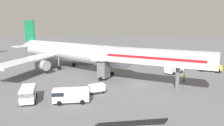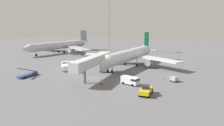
# 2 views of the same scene
# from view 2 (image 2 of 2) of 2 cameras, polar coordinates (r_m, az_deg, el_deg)

# --- Properties ---
(ground_plane) EXTENTS (300.00, 300.00, 0.00)m
(ground_plane) POSITION_cam_2_polar(r_m,az_deg,el_deg) (73.06, -4.50, -3.58)
(ground_plane) COLOR slate
(airplane_at_gate) EXTENTS (41.06, 43.01, 12.49)m
(airplane_at_gate) POSITION_cam_2_polar(r_m,az_deg,el_deg) (90.50, 4.50, 1.98)
(airplane_at_gate) COLOR silver
(airplane_at_gate) RESTS_ON ground
(jet_bridge) EXTENTS (6.59, 23.62, 6.95)m
(jet_bridge) POSITION_cam_2_polar(r_m,az_deg,el_deg) (71.57, -4.44, 0.42)
(jet_bridge) COLOR silver
(jet_bridge) RESTS_ON ground
(pushback_tug) EXTENTS (3.25, 5.57, 2.50)m
(pushback_tug) POSITION_cam_2_polar(r_m,az_deg,el_deg) (56.59, 8.31, -6.60)
(pushback_tug) COLOR yellow
(pushback_tug) RESTS_ON ground
(belt_loader_truck) EXTENTS (2.27, 7.56, 3.45)m
(belt_loader_truck) POSITION_cam_2_polar(r_m,az_deg,el_deg) (78.59, -19.86, -2.59)
(belt_loader_truck) COLOR #2D4C8E
(belt_loader_truck) RESTS_ON ground
(service_van_mid_center) EXTENTS (5.11, 5.22, 2.09)m
(service_van_mid_center) POSITION_cam_2_polar(r_m,az_deg,el_deg) (84.30, -11.31, -1.03)
(service_van_mid_center) COLOR white
(service_van_mid_center) RESTS_ON ground
(service_van_near_center) EXTENTS (5.56, 3.15, 2.24)m
(service_van_near_center) POSITION_cam_2_polar(r_m,az_deg,el_deg) (64.90, 4.54, -4.20)
(service_van_near_center) COLOR white
(service_van_near_center) RESTS_ON ground
(service_van_mid_left) EXTENTS (4.58, 4.96, 2.16)m
(service_van_mid_left) POSITION_cam_2_polar(r_m,az_deg,el_deg) (90.50, -10.81, -0.21)
(service_van_mid_left) COLOR silver
(service_van_mid_left) RESTS_ON ground
(baggage_cart_near_right) EXTENTS (2.98, 2.52, 1.54)m
(baggage_cart_near_right) POSITION_cam_2_polar(r_m,az_deg,el_deg) (80.57, -8.39, -1.72)
(baggage_cart_near_right) COLOR #38383D
(baggage_cart_near_right) RESTS_ON ground
(baggage_cart_near_left) EXTENTS (2.51, 2.28, 1.48)m
(baggage_cart_near_left) POSITION_cam_2_polar(r_m,az_deg,el_deg) (70.26, 14.93, -3.78)
(baggage_cart_near_left) COLOR #38383D
(baggage_cart_near_left) RESTS_ON ground
(ground_crew_worker_foreground) EXTENTS (0.48, 0.48, 1.77)m
(ground_crew_worker_foreground) POSITION_cam_2_polar(r_m,az_deg,el_deg) (64.16, -2.49, -4.66)
(ground_crew_worker_foreground) COLOR #1E2333
(ground_crew_worker_foreground) RESTS_ON ground
(safety_cone_alpha) EXTENTS (0.49, 0.49, 0.74)m
(safety_cone_alpha) POSITION_cam_2_polar(r_m,az_deg,el_deg) (73.54, 12.50, -3.41)
(safety_cone_alpha) COLOR black
(safety_cone_alpha) RESTS_ON ground
(airplane_background) EXTENTS (46.50, 45.41, 11.62)m
(airplane_background) POSITION_cam_2_polar(r_m,az_deg,el_deg) (130.49, -12.48, 4.24)
(airplane_background) COLOR #B7BCC6
(airplane_background) RESTS_ON ground
(apron_light_mast) EXTENTS (2.40, 2.40, 32.54)m
(apron_light_mast) POSITION_cam_2_polar(r_m,az_deg,el_deg) (130.25, -0.78, 12.21)
(apron_light_mast) COLOR #93969B
(apron_light_mast) RESTS_ON ground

